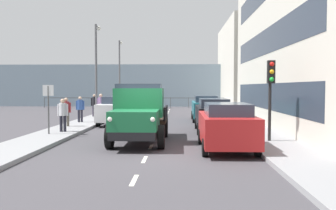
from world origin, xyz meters
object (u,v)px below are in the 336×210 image
Objects in this scene: pedestrian_couple_b at (63,112)px; lamp_post_far at (120,68)px; car_white_oppositeside_0 at (117,110)px; car_navy_oppositeside_1 at (132,104)px; pedestrian_near_railing at (80,107)px; car_black_kerbside_1 at (213,114)px; car_teal_kerbside_2 at (205,108)px; lamp_post_promenade at (97,62)px; street_sign at (48,101)px; traffic_light_near at (271,83)px; truck_vintage_green at (139,115)px; pedestrian_couple_a at (66,110)px; car_red_kerbside_near at (226,126)px; pedestrian_strolling at (101,105)px; pedestrian_with_bag at (94,103)px.

pedestrian_couple_b is 19.43m from lamp_post_far.
car_white_oppositeside_0 is 5.42m from pedestrian_couple_b.
car_navy_oppositeside_1 is at bearing 107.10° from lamp_post_far.
pedestrian_near_railing is (2.22, 7.31, 0.17)m from car_navy_oppositeside_1.
car_teal_kerbside_2 is (-0.00, -6.06, 0.00)m from car_black_kerbside_1.
lamp_post_far is (0.12, -10.60, 0.11)m from lamp_post_promenade.
lamp_post_far is 20.15m from street_sign.
car_black_kerbside_1 is 2.82× the size of pedestrian_near_railing.
car_navy_oppositeside_1 is (5.63, -10.75, 0.00)m from car_black_kerbside_1.
pedestrian_near_railing is at bearing -89.01° from street_sign.
truck_vintage_green is at bearing -1.68° from traffic_light_near.
lamp_post_promenade is at bearing -92.63° from pedestrian_couple_a.
car_teal_kerbside_2 is 7.33m from car_navy_oppositeside_1.
car_red_kerbside_near is 5.47m from car_black_kerbside_1.
street_sign reaches higher than pedestrian_strolling.
pedestrian_with_bag is 15.62m from traffic_light_near.
car_black_kerbside_1 is (0.00, -5.47, -0.00)m from car_red_kerbside_near.
pedestrian_strolling is 3.75m from lamp_post_promenade.
pedestrian_strolling is at bearing -96.82° from street_sign.
car_white_oppositeside_0 is at bearing 120.70° from lamp_post_promenade.
lamp_post_far reaches higher than pedestrian_near_railing.
pedestrian_couple_b is at bearing -33.26° from truck_vintage_green.
pedestrian_couple_a is (4.60, -5.05, -0.11)m from truck_vintage_green.
car_black_kerbside_1 is 8.57m from pedestrian_near_railing.
truck_vintage_green is 10.63m from car_teal_kerbside_2.
truck_vintage_green is 22.45m from lamp_post_far.
car_red_kerbside_near is 8.44m from street_sign.
pedestrian_strolling reaches higher than car_red_kerbside_near.
pedestrian_strolling reaches higher than pedestrian_couple_b.
lamp_post_far is at bearing -88.70° from pedestrian_couple_b.
pedestrian_with_bag is 10.07m from street_sign.
pedestrian_couple_b is (1.73, 12.16, 0.19)m from car_navy_oppositeside_1.
pedestrian_couple_b is (7.35, 7.46, 0.19)m from car_teal_kerbside_2.
lamp_post_promenade is at bearing -58.77° from car_red_kerbside_near.
truck_vintage_green is 5.25m from car_black_kerbside_1.
car_red_kerbside_near is 2.70× the size of pedestrian_near_railing.
pedestrian_couple_b is 0.71× the size of street_sign.
pedestrian_near_railing is (-0.11, -2.41, 0.00)m from pedestrian_couple_a.
car_white_oppositeside_0 is 1.77m from pedestrian_strolling.
pedestrian_with_bag is (8.01, -1.77, 0.21)m from car_teal_kerbside_2.
traffic_light_near reaches higher than pedestrian_with_bag.
car_teal_kerbside_2 is 8.28m from pedestrian_near_railing.
car_red_kerbside_near is 11.88m from pedestrian_near_railing.
car_black_kerbside_1 is 6.06m from car_teal_kerbside_2.
traffic_light_near is (-7.52, 14.93, 1.58)m from car_navy_oppositeside_1.
street_sign is at bearing 90.99° from pedestrian_near_railing.
pedestrian_strolling is (1.27, 5.80, 0.27)m from car_navy_oppositeside_1.
car_black_kerbside_1 is at bearing 113.66° from lamp_post_far.
pedestrian_near_railing is 0.92× the size of pedestrian_strolling.
car_red_kerbside_near is 24.74m from lamp_post_far.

